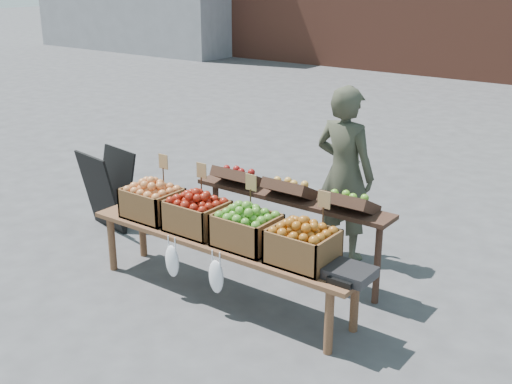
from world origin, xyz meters
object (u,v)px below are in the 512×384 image
Objects in this scene: display_bench at (222,268)px; crate_green_apples at (303,247)px; crate_russet_pears at (197,216)px; crate_red_apples at (247,230)px; back_table at (290,224)px; vendor at (344,174)px; chalkboard_sign at (108,189)px; crate_golden_apples at (152,203)px; weighing_scale at (350,273)px.

crate_green_apples is at bearing 0.00° from display_bench.
crate_red_apples is (0.55, 0.00, 0.00)m from crate_russet_pears.
back_table is 0.78× the size of display_bench.
vendor is 1.95× the size of chalkboard_sign.
chalkboard_sign is 0.33× the size of display_bench.
chalkboard_sign reaches higher than crate_russet_pears.
crate_russet_pears is (-0.51, -0.72, 0.19)m from back_table.
crate_golden_apples is at bearing 52.00° from vendor.
crate_golden_apples and crate_russet_pears have the same top height.
vendor reaches higher than back_table.
back_table is at bearing 78.81° from vendor.
crate_green_apples is (1.10, 0.00, 0.00)m from crate_russet_pears.
vendor is 1.65m from weighing_scale.
crate_russet_pears is (0.55, 0.00, 0.00)m from crate_golden_apples.
weighing_scale is at bearing -35.26° from back_table.
display_bench is at bearing -4.66° from chalkboard_sign.
display_bench is 0.93m from crate_golden_apples.
chalkboard_sign is at bearing 157.52° from crate_golden_apples.
back_table is 1.25m from weighing_scale.
crate_green_apples is at bearing 0.00° from crate_russet_pears.
crate_red_apples is at bearing 0.00° from crate_golden_apples.
vendor is at bearing 73.66° from display_bench.
display_bench is 0.93m from crate_green_apples.
vendor reaches higher than weighing_scale.
back_table is 1.29m from crate_golden_apples.
crate_golden_apples is (-0.82, 0.00, 0.42)m from display_bench.
crate_russet_pears is 1.00× the size of crate_green_apples.
back_table is 4.20× the size of crate_green_apples.
vendor is at bearing 75.29° from back_table.
crate_green_apples is at bearing -50.50° from back_table.
weighing_scale is at bearing 0.00° from display_bench.
crate_green_apples is at bearing -0.77° from chalkboard_sign.
crate_red_apples is at bearing 88.05° from vendor.
crate_red_apples is at bearing 0.00° from crate_russet_pears.
back_table is 4.20× the size of crate_golden_apples.
crate_russet_pears is at bearing -6.70° from chalkboard_sign.
back_table reaches higher than crate_green_apples.
crate_red_apples is 1.00× the size of crate_green_apples.
vendor is 0.78m from back_table.
crate_golden_apples is at bearing 180.00° from crate_russet_pears.
back_table is 0.90m from crate_russet_pears.
chalkboard_sign is at bearing 171.24° from weighing_scale.
vendor is 3.48× the size of crate_green_apples.
crate_golden_apples is at bearing 180.00° from crate_red_apples.
display_bench is (-0.23, -0.72, -0.24)m from back_table.
weighing_scale is (0.97, 0.00, -0.10)m from crate_red_apples.
crate_red_apples is at bearing 180.00° from weighing_scale.
display_bench is at bearing 77.18° from vendor.
back_table reaches higher than display_bench.
crate_green_apples is (0.42, -1.39, -0.16)m from vendor.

